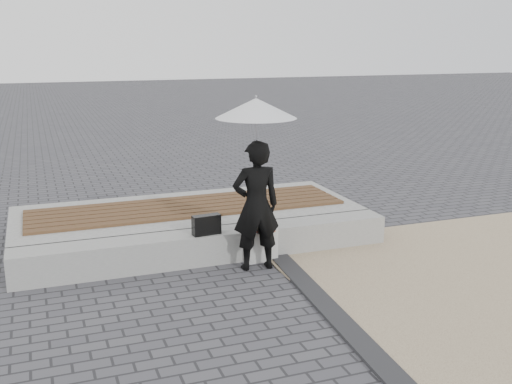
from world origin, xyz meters
The scene contains 10 objects.
ground centered at (0.00, 0.00, 0.00)m, with size 80.00×80.00×0.00m, color #47474B.
edging_band centered at (0.75, -0.50, 0.02)m, with size 0.25×5.20×0.04m, color #29292C.
seating_ledge centered at (0.00, 1.60, 0.20)m, with size 5.00×0.45×0.40m, color #A3A49F.
timber_platform centered at (0.00, 2.80, 0.20)m, with size 5.00×2.00×0.40m, color #B0B0AA.
timber_decking centered at (0.00, 2.80, 0.42)m, with size 4.60×1.20×0.04m, color brown, non-canonical shape.
woman centered at (0.46, 1.12, 0.82)m, with size 0.60×0.39×1.65m, color black.
parasol centered at (0.46, 1.12, 2.03)m, with size 0.98×0.98×1.26m.
handbag centered at (-0.08, 1.49, 0.53)m, with size 0.36×0.13×0.26m, color black.
canvas_tote centered at (0.61, 1.35, 0.22)m, with size 0.42×0.18×0.44m, color silver.
magazine centered at (0.61, 1.30, 0.45)m, with size 0.32×0.23×0.01m, color #E92D41.
Camera 1 is at (-2.05, -5.69, 2.81)m, focal length 42.48 mm.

